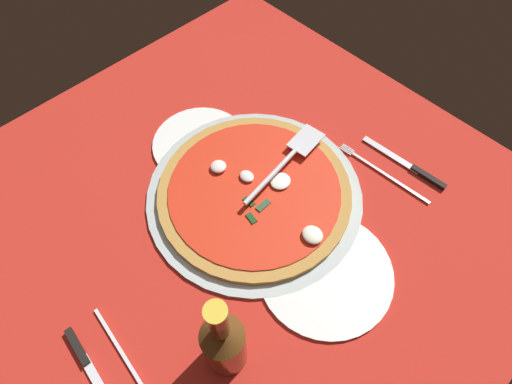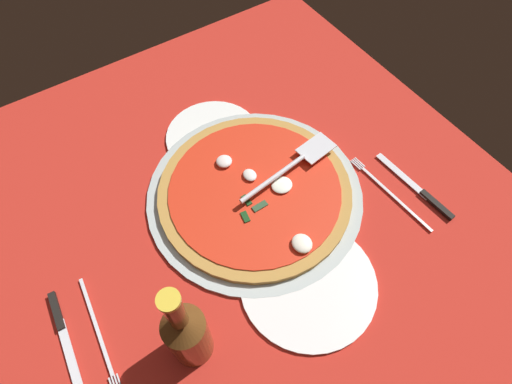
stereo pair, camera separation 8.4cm
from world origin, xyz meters
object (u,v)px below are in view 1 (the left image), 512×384
at_px(dinner_plate_left, 200,143).
at_px(pizza_server, 286,161).
at_px(pizza, 256,193).
at_px(dinner_plate_right, 325,272).
at_px(place_setting_near, 107,364).
at_px(place_setting_far, 397,171).
at_px(beer_bottle, 224,343).

bearing_deg(dinner_plate_left, pizza_server, 23.39).
bearing_deg(pizza, pizza_server, 91.55).
xyz_separation_m(dinner_plate_right, place_setting_near, (-0.14, -0.38, -0.00)).
bearing_deg(place_setting_far, dinner_plate_right, 95.31).
distance_m(dinner_plate_left, dinner_plate_right, 0.39).
bearing_deg(place_setting_near, dinner_plate_left, 126.34).
height_order(place_setting_near, place_setting_far, same).
bearing_deg(pizza, dinner_plate_left, 178.02).
xyz_separation_m(dinner_plate_right, beer_bottle, (-0.02, -0.23, 0.09)).
relative_size(dinner_plate_left, pizza_server, 0.86).
height_order(pizza, pizza_server, pizza_server).
xyz_separation_m(dinner_plate_left, beer_bottle, (0.38, -0.26, 0.09)).
xyz_separation_m(dinner_plate_right, place_setting_far, (-0.04, 0.29, -0.00)).
relative_size(dinner_plate_right, pizza_server, 1.01).
relative_size(dinner_plate_left, dinner_plate_right, 0.85).
relative_size(dinner_plate_left, pizza, 0.54).
distance_m(pizza_server, beer_bottle, 0.39).
height_order(dinner_plate_left, place_setting_near, place_setting_near).
bearing_deg(beer_bottle, place_setting_far, 93.03).
relative_size(pizza, place_setting_near, 1.81).
xyz_separation_m(pizza_server, place_setting_far, (0.16, 0.18, -0.04)).
bearing_deg(beer_bottle, dinner_plate_right, 85.53).
relative_size(pizza, beer_bottle, 1.59).
bearing_deg(place_setting_near, pizza_server, 102.41).
bearing_deg(place_setting_far, pizza, 54.67).
bearing_deg(pizza, dinner_plate_right, -6.63).
relative_size(dinner_plate_left, place_setting_far, 0.92).
bearing_deg(dinner_plate_right, beer_bottle, -94.47).
distance_m(dinner_plate_left, place_setting_far, 0.43).
height_order(pizza, beer_bottle, beer_bottle).
xyz_separation_m(dinner_plate_left, place_setting_far, (0.35, 0.25, -0.00)).
height_order(dinner_plate_left, pizza, pizza).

